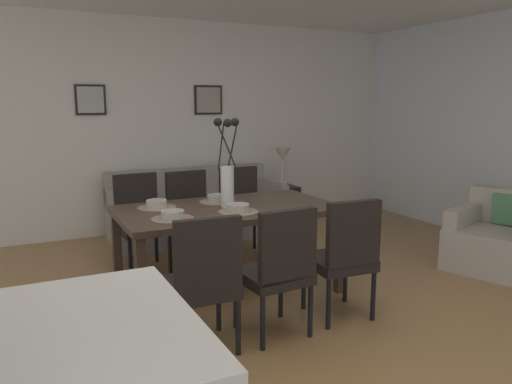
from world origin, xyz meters
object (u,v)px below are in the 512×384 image
(dining_chair_near_right, at_px, (140,217))
(bowl_far_right, at_px, (217,198))
(dining_chair_mid_right, at_px, (243,207))
(dining_chair_near_left, at_px, (203,277))
(dining_table, at_px, (228,215))
(table_lamp, at_px, (283,158))
(dining_chair_mid_left, at_px, (344,253))
(dining_chair_far_left, at_px, (279,266))
(armchair, at_px, (500,240))
(bowl_near_right, at_px, (157,203))
(side_table, at_px, (282,206))
(bowl_far_left, at_px, (238,207))
(sofa, at_px, (197,213))
(bowl_near_left, at_px, (173,214))
(centerpiece_vase, at_px, (227,173))
(dining_chair_far_right, at_px, (191,213))
(framed_picture_left, at_px, (91,100))
(framed_picture_center, at_px, (208,100))

(dining_chair_near_right, height_order, bowl_far_right, dining_chair_near_right)
(dining_chair_mid_right, bearing_deg, dining_chair_near_left, -121.28)
(dining_table, relative_size, table_lamp, 3.53)
(dining_chair_mid_left, xyz_separation_m, dining_chair_mid_right, (0.01, 1.81, 0.00))
(dining_chair_far_left, relative_size, bowl_far_right, 5.41)
(table_lamp, bearing_deg, armchair, -67.06)
(bowl_near_right, bearing_deg, dining_chair_far_left, -65.85)
(side_table, distance_m, table_lamp, 0.63)
(dining_chair_far_left, bearing_deg, bowl_far_left, 88.20)
(sofa, bearing_deg, dining_table, -101.26)
(dining_chair_far_left, bearing_deg, dining_table, 88.63)
(bowl_far_right, bearing_deg, bowl_near_left, -140.38)
(dining_chair_mid_right, height_order, bowl_far_left, dining_chair_mid_right)
(side_table, bearing_deg, centerpiece_vase, -130.25)
(dining_chair_far_right, height_order, dining_chair_mid_right, same)
(dining_chair_mid_right, height_order, bowl_near_left, dining_chair_mid_right)
(bowl_far_left, relative_size, framed_picture_left, 0.49)
(bowl_near_right, distance_m, table_lamp, 2.64)
(dining_chair_mid_right, relative_size, bowl_far_left, 5.41)
(dining_chair_mid_left, xyz_separation_m, centerpiece_vase, (-0.55, 0.89, 0.51))
(dining_table, height_order, bowl_far_right, bowl_far_right)
(dining_chair_near_right, height_order, bowl_far_left, dining_chair_near_right)
(dining_chair_near_left, distance_m, centerpiece_vase, 1.19)
(centerpiece_vase, height_order, bowl_far_left, centerpiece_vase)
(bowl_far_right, bearing_deg, dining_chair_far_right, 91.90)
(armchair, relative_size, framed_picture_center, 2.75)
(bowl_near_left, relative_size, bowl_far_right, 1.00)
(bowl_near_right, bearing_deg, centerpiece_vase, -22.33)
(bowl_near_left, relative_size, framed_picture_left, 0.49)
(dining_table, relative_size, dining_chair_near_right, 1.96)
(bowl_far_right, height_order, side_table, bowl_far_right)
(bowl_far_right, bearing_deg, bowl_far_left, -90.00)
(dining_chair_near_left, distance_m, table_lamp, 3.48)
(dining_chair_mid_right, xyz_separation_m, side_table, (0.99, 0.91, -0.25))
(bowl_near_right, bearing_deg, side_table, 37.57)
(dining_table, relative_size, dining_chair_mid_left, 1.96)
(dining_chair_far_left, height_order, table_lamp, table_lamp)
(side_table, relative_size, framed_picture_center, 1.41)
(dining_chair_mid_right, relative_size, armchair, 0.91)
(dining_chair_mid_right, bearing_deg, side_table, 42.54)
(dining_chair_mid_left, distance_m, bowl_near_right, 1.58)
(bowl_near_right, bearing_deg, dining_table, -22.49)
(dining_table, height_order, bowl_far_left, bowl_far_left)
(bowl_far_left, height_order, side_table, bowl_far_left)
(table_lamp, bearing_deg, dining_table, -130.25)
(dining_chair_mid_right, bearing_deg, framed_picture_left, 132.96)
(armchair, relative_size, framed_picture_left, 2.92)
(bowl_far_right, bearing_deg, dining_chair_far_left, -91.11)
(dining_table, relative_size, dining_chair_near_left, 1.96)
(dining_chair_far_right, distance_m, framed_picture_center, 1.95)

